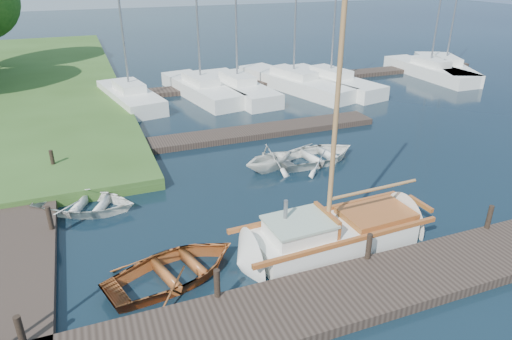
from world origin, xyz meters
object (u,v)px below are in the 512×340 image
object	(u,v)px
mooring_post_1	(217,283)
mooring_post_4	(50,218)
mooring_post_3	(489,217)
tender_a	(84,201)
mooring_post_0	(20,331)
marina_boat_3	(293,81)
marina_boat_6	(430,69)
sailboat	(337,235)
dinghy	(174,267)
marina_boat_7	(445,67)
marina_boat_0	(130,95)
tender_c	(317,153)
marina_boat_1	(201,88)
marina_boat_4	(330,80)
marina_boat_2	(237,86)
mooring_post_5	(52,159)
mooring_post_2	(369,246)

from	to	relation	value
mooring_post_1	mooring_post_4	bearing A→B (deg)	128.66
mooring_post_3	tender_a	size ratio (longest dim) A/B	0.22
mooring_post_0	marina_boat_3	size ratio (longest dim) A/B	0.07
mooring_post_0	marina_boat_6	bearing A→B (deg)	34.59
sailboat	dinghy	size ratio (longest dim) A/B	2.53
mooring_post_4	marina_boat_7	world-z (taller)	marina_boat_7
marina_boat_0	marina_boat_7	distance (m)	24.09
tender_c	marina_boat_1	distance (m)	12.41
marina_boat_0	marina_boat_4	size ratio (longest dim) A/B	1.08
sailboat	marina_boat_4	distance (m)	19.44
marina_boat_7	marina_boat_3	bearing A→B (deg)	112.93
marina_boat_0	dinghy	bearing A→B (deg)	165.97
mooring_post_1	mooring_post_4	size ratio (longest dim) A/B	1.00
marina_boat_0	marina_boat_4	distance (m)	13.48
marina_boat_0	marina_boat_2	bearing A→B (deg)	-102.98
mooring_post_5	marina_boat_6	xyz separation A→B (m)	(26.54, 8.64, -0.13)
tender_c	tender_a	bearing A→B (deg)	86.58
dinghy	marina_boat_2	size ratio (longest dim) A/B	0.34
marina_boat_7	mooring_post_2	bearing A→B (deg)	156.88
tender_c	mooring_post_0	bearing A→B (deg)	114.37
tender_a	marina_boat_7	distance (m)	30.06
mooring_post_0	marina_boat_2	size ratio (longest dim) A/B	0.07
mooring_post_1	marina_boat_1	world-z (taller)	marina_boat_1
marina_boat_7	marina_boat_1	bearing A→B (deg)	111.49
marina_boat_4	tender_a	bearing A→B (deg)	113.29
marina_boat_3	mooring_post_5	bearing A→B (deg)	105.17
mooring_post_3	dinghy	distance (m)	9.91
mooring_post_3	dinghy	xyz separation A→B (m)	(-9.80, 1.47, -0.30)
marina_boat_2	dinghy	bearing A→B (deg)	149.50
mooring_post_0	marina_boat_3	bearing A→B (deg)	50.46
mooring_post_5	marina_boat_3	world-z (taller)	marina_boat_3
mooring_post_0	tender_c	size ratio (longest dim) A/B	0.21
marina_boat_1	tender_a	bearing A→B (deg)	139.18
mooring_post_0	mooring_post_1	distance (m)	4.50
marina_boat_2	marina_boat_0	bearing A→B (deg)	81.46
mooring_post_1	tender_a	distance (m)	7.09
mooring_post_0	tender_a	size ratio (longest dim) A/B	0.22
tender_a	marina_boat_2	world-z (taller)	marina_boat_2
marina_boat_4	marina_boat_7	distance (m)	10.67
mooring_post_1	mooring_post_3	world-z (taller)	same
mooring_post_0	tender_a	xyz separation A→B (m)	(1.55, 6.43, -0.33)
tender_a	mooring_post_0	bearing A→B (deg)	-166.82
sailboat	marina_boat_3	xyz separation A→B (m)	(6.96, 17.74, 0.22)
mooring_post_2	sailboat	bearing A→B (deg)	100.32
mooring_post_3	mooring_post_1	bearing A→B (deg)	180.00
marina_boat_4	marina_boat_6	distance (m)	8.83
mooring_post_1	marina_boat_4	world-z (taller)	marina_boat_4
mooring_post_4	mooring_post_5	bearing A→B (deg)	90.00
mooring_post_5	marina_boat_6	size ratio (longest dim) A/B	0.07
dinghy	marina_boat_6	bearing A→B (deg)	-70.50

